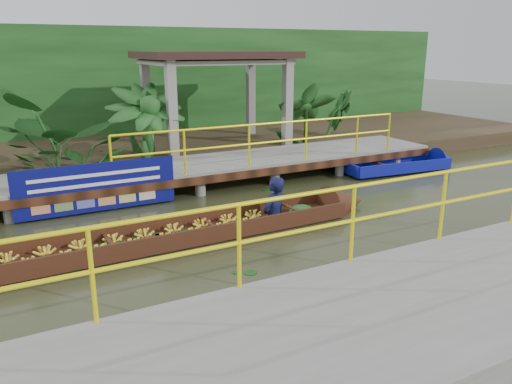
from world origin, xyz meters
name	(u,v)px	position (x,y,z in m)	size (l,w,h in m)	color
ground	(205,241)	(0.00, 0.00, 0.00)	(80.00, 80.00, 0.00)	#2A3018
land_strip	(111,153)	(0.00, 7.50, 0.23)	(30.00, 8.00, 0.45)	#2F2317
far_dock	(149,173)	(0.02, 3.43, 0.48)	(16.00, 2.06, 1.66)	gray
near_dock	(426,322)	(1.00, -4.20, 0.30)	(18.00, 2.40, 1.73)	gray
pavilion	(215,65)	(3.00, 6.30, 2.82)	(4.40, 3.00, 3.00)	gray
foliage_backdrop	(90,88)	(0.00, 10.00, 2.00)	(30.00, 0.80, 4.00)	#163C13
vendor_boat	(181,227)	(-0.34, 0.23, 0.25)	(8.98, 1.08, 2.08)	#3B1F10
moored_blue_boat	(421,164)	(7.44, 2.19, 0.15)	(3.58, 1.24, 0.83)	#0D1396
blue_banner	(98,187)	(-1.33, 2.48, 0.56)	(3.24, 0.04, 1.01)	#0C0E65
tropical_plants	(137,130)	(0.29, 5.30, 1.21)	(14.22, 1.22, 1.52)	#163C13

